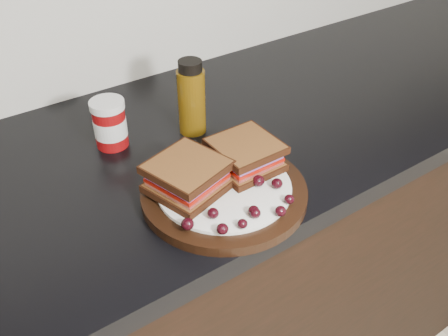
# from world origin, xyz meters

# --- Properties ---
(countertop) EXTENTS (3.98, 0.60, 0.04)m
(countertop) POSITION_xyz_m (0.00, 1.70, 0.88)
(countertop) COLOR black
(countertop) RESTS_ON base_cabinets
(plate) EXTENTS (0.28, 0.28, 0.02)m
(plate) POSITION_xyz_m (0.19, 1.53, 0.91)
(plate) COLOR black
(plate) RESTS_ON countertop
(sandwich_left) EXTENTS (0.14, 0.14, 0.05)m
(sandwich_left) POSITION_xyz_m (0.13, 1.55, 0.95)
(sandwich_left) COLOR brown
(sandwich_left) RESTS_ON plate
(sandwich_right) EXTENTS (0.11, 0.11, 0.05)m
(sandwich_right) POSITION_xyz_m (0.25, 1.55, 0.95)
(sandwich_right) COLOR brown
(sandwich_right) RESTS_ON plate
(grape_0) EXTENTS (0.02, 0.02, 0.02)m
(grape_0) POSITION_xyz_m (0.08, 1.47, 0.93)
(grape_0) COLOR black
(grape_0) RESTS_ON plate
(grape_1) EXTENTS (0.02, 0.02, 0.02)m
(grape_1) POSITION_xyz_m (0.13, 1.47, 0.93)
(grape_1) COLOR black
(grape_1) RESTS_ON plate
(grape_2) EXTENTS (0.02, 0.02, 0.02)m
(grape_2) POSITION_xyz_m (0.12, 1.44, 0.93)
(grape_2) COLOR black
(grape_2) RESTS_ON plate
(grape_3) EXTENTS (0.02, 0.02, 0.01)m
(grape_3) POSITION_xyz_m (0.15, 1.43, 0.93)
(grape_3) COLOR black
(grape_3) RESTS_ON plate
(grape_4) EXTENTS (0.02, 0.02, 0.02)m
(grape_4) POSITION_xyz_m (0.18, 1.44, 0.93)
(grape_4) COLOR black
(grape_4) RESTS_ON plate
(grape_5) EXTENTS (0.02, 0.02, 0.02)m
(grape_5) POSITION_xyz_m (0.18, 1.44, 0.93)
(grape_5) COLOR black
(grape_5) RESTS_ON plate
(grape_6) EXTENTS (0.02, 0.02, 0.02)m
(grape_6) POSITION_xyz_m (0.22, 1.42, 0.93)
(grape_6) COLOR black
(grape_6) RESTS_ON plate
(grape_7) EXTENTS (0.02, 0.02, 0.02)m
(grape_7) POSITION_xyz_m (0.25, 1.43, 0.93)
(grape_7) COLOR black
(grape_7) RESTS_ON plate
(grape_8) EXTENTS (0.02, 0.02, 0.02)m
(grape_8) POSITION_xyz_m (0.26, 1.47, 0.93)
(grape_8) COLOR black
(grape_8) RESTS_ON plate
(grape_9) EXTENTS (0.02, 0.02, 0.02)m
(grape_9) POSITION_xyz_m (0.24, 1.49, 0.93)
(grape_9) COLOR black
(grape_9) RESTS_ON plate
(grape_10) EXTENTS (0.02, 0.02, 0.02)m
(grape_10) POSITION_xyz_m (0.27, 1.51, 0.93)
(grape_10) COLOR black
(grape_10) RESTS_ON plate
(grape_11) EXTENTS (0.02, 0.02, 0.02)m
(grape_11) POSITION_xyz_m (0.26, 1.53, 0.93)
(grape_11) COLOR black
(grape_11) RESTS_ON plate
(grape_12) EXTENTS (0.02, 0.02, 0.02)m
(grape_12) POSITION_xyz_m (0.26, 1.55, 0.93)
(grape_12) COLOR black
(grape_12) RESTS_ON plate
(grape_13) EXTENTS (0.02, 0.02, 0.02)m
(grape_13) POSITION_xyz_m (0.25, 1.58, 0.93)
(grape_13) COLOR black
(grape_13) RESTS_ON plate
(grape_14) EXTENTS (0.02, 0.02, 0.01)m
(grape_14) POSITION_xyz_m (0.12, 1.58, 0.93)
(grape_14) COLOR black
(grape_14) RESTS_ON plate
(grape_15) EXTENTS (0.02, 0.02, 0.02)m
(grape_15) POSITION_xyz_m (0.14, 1.54, 0.93)
(grape_15) COLOR black
(grape_15) RESTS_ON plate
(grape_16) EXTENTS (0.02, 0.02, 0.02)m
(grape_16) POSITION_xyz_m (0.09, 1.54, 0.93)
(grape_16) COLOR black
(grape_16) RESTS_ON plate
(grape_17) EXTENTS (0.02, 0.02, 0.02)m
(grape_17) POSITION_xyz_m (0.11, 1.51, 0.93)
(grape_17) COLOR black
(grape_17) RESTS_ON plate
(grape_18) EXTENTS (0.02, 0.02, 0.02)m
(grape_18) POSITION_xyz_m (0.13, 1.57, 0.93)
(grape_18) COLOR black
(grape_18) RESTS_ON plate
(grape_19) EXTENTS (0.02, 0.02, 0.02)m
(grape_19) POSITION_xyz_m (0.11, 1.57, 0.93)
(grape_19) COLOR black
(grape_19) RESTS_ON plate
(grape_20) EXTENTS (0.02, 0.02, 0.02)m
(grape_20) POSITION_xyz_m (0.14, 1.52, 0.93)
(grape_20) COLOR black
(grape_20) RESTS_ON plate
(condiment_jar) EXTENTS (0.08, 0.08, 0.10)m
(condiment_jar) POSITION_xyz_m (0.10, 1.78, 0.95)
(condiment_jar) COLOR maroon
(condiment_jar) RESTS_ON countertop
(oil_bottle) EXTENTS (0.06, 0.06, 0.15)m
(oil_bottle) POSITION_xyz_m (0.25, 1.73, 0.98)
(oil_bottle) COLOR #543908
(oil_bottle) RESTS_ON countertop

